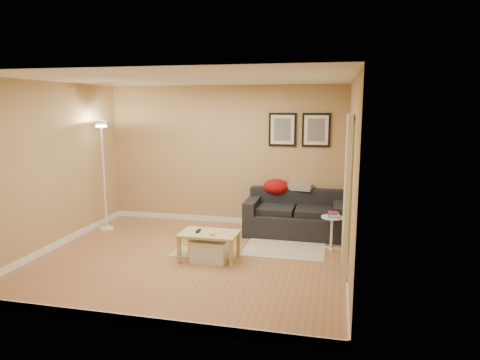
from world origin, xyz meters
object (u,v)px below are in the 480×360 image
(side_table, at_px, (331,233))
(storage_bin, at_px, (210,250))
(sofa, at_px, (295,213))
(book_stack, at_px, (333,214))
(floor_lamp, at_px, (104,179))
(coffee_table, at_px, (209,246))

(side_table, bearing_deg, storage_bin, -151.03)
(sofa, relative_size, book_stack, 7.81)
(storage_bin, relative_size, book_stack, 2.42)
(side_table, distance_m, floor_lamp, 4.08)
(book_stack, relative_size, floor_lamp, 0.11)
(sofa, relative_size, side_table, 3.27)
(coffee_table, relative_size, book_stack, 3.83)
(coffee_table, distance_m, storage_bin, 0.06)
(sofa, distance_m, storage_bin, 1.93)
(sofa, xyz_separation_m, book_stack, (0.66, -0.63, 0.18))
(storage_bin, relative_size, side_table, 1.01)
(storage_bin, xyz_separation_m, side_table, (1.71, 0.95, 0.10))
(book_stack, bearing_deg, coffee_table, -144.04)
(sofa, bearing_deg, storage_bin, -123.97)
(sofa, height_order, side_table, sofa)
(sofa, distance_m, side_table, 0.92)
(sofa, relative_size, floor_lamp, 0.86)
(storage_bin, distance_m, book_stack, 2.02)
(sofa, height_order, storage_bin, sofa)
(sofa, distance_m, floor_lamp, 3.46)
(coffee_table, bearing_deg, floor_lamp, 163.45)
(coffee_table, relative_size, floor_lamp, 0.42)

